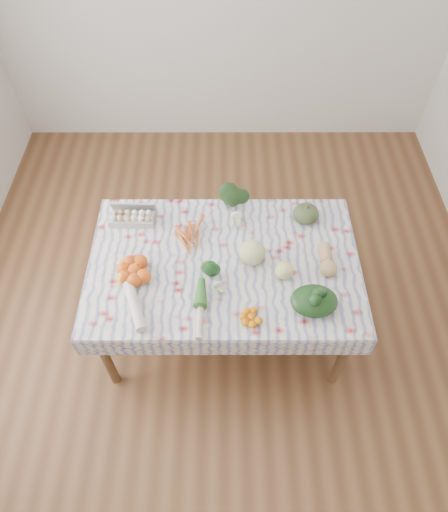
# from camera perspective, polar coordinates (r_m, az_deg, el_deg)

# --- Properties ---
(ground) EXTENTS (4.50, 4.50, 0.00)m
(ground) POSITION_cam_1_polar(r_m,az_deg,el_deg) (3.43, 0.00, -8.33)
(ground) COLOR brown
(ground) RESTS_ON ground
(dining_table) EXTENTS (1.60, 1.00, 0.75)m
(dining_table) POSITION_cam_1_polar(r_m,az_deg,el_deg) (2.85, 0.00, -1.72)
(dining_table) COLOR brown
(dining_table) RESTS_ON ground
(tablecloth) EXTENTS (1.66, 1.06, 0.01)m
(tablecloth) POSITION_cam_1_polar(r_m,az_deg,el_deg) (2.79, 0.00, -0.80)
(tablecloth) COLOR silver
(tablecloth) RESTS_ON dining_table
(egg_carton) EXTENTS (0.29, 0.12, 0.08)m
(egg_carton) POSITION_cam_1_polar(r_m,az_deg,el_deg) (3.02, -11.46, 4.60)
(egg_carton) COLOR #ACACA7
(egg_carton) RESTS_ON tablecloth
(carrot_bunch) EXTENTS (0.27, 0.25, 0.04)m
(carrot_bunch) POSITION_cam_1_polar(r_m,az_deg,el_deg) (2.90, -4.32, 2.67)
(carrot_bunch) COLOR orange
(carrot_bunch) RESTS_ON tablecloth
(kale_bunch) EXTENTS (0.20, 0.18, 0.16)m
(kale_bunch) POSITION_cam_1_polar(r_m,az_deg,el_deg) (2.98, 1.51, 6.32)
(kale_bunch) COLOR #1E3B18
(kale_bunch) RESTS_ON tablecloth
(kabocha_squash) EXTENTS (0.19, 0.19, 0.11)m
(kabocha_squash) POSITION_cam_1_polar(r_m,az_deg,el_deg) (3.01, 10.22, 5.25)
(kabocha_squash) COLOR #3D4D2A
(kabocha_squash) RESTS_ON tablecloth
(cabbage) EXTENTS (0.17, 0.17, 0.16)m
(cabbage) POSITION_cam_1_polar(r_m,az_deg,el_deg) (2.73, 3.55, 0.45)
(cabbage) COLOR #C3D687
(cabbage) RESTS_ON tablecloth
(butternut_squash) EXTENTS (0.11, 0.22, 0.10)m
(butternut_squash) POSITION_cam_1_polar(r_m,az_deg,el_deg) (2.80, 12.73, -0.42)
(butternut_squash) COLOR tan
(butternut_squash) RESTS_ON tablecloth
(orange_cluster) EXTENTS (0.34, 0.34, 0.09)m
(orange_cluster) POSITION_cam_1_polar(r_m,az_deg,el_deg) (2.74, -11.11, -1.77)
(orange_cluster) COLOR #E55714
(orange_cluster) RESTS_ON tablecloth
(broccoli) EXTENTS (0.17, 0.17, 0.10)m
(broccoli) POSITION_cam_1_polar(r_m,az_deg,el_deg) (2.66, -1.23, -2.73)
(broccoli) COLOR #1A451A
(broccoli) RESTS_ON tablecloth
(mandarin_cluster) EXTENTS (0.20, 0.20, 0.05)m
(mandarin_cluster) POSITION_cam_1_polar(r_m,az_deg,el_deg) (2.55, 3.44, -7.60)
(mandarin_cluster) COLOR orange
(mandarin_cluster) RESTS_ON tablecloth
(grapefruit) EXTENTS (0.12, 0.12, 0.11)m
(grapefruit) POSITION_cam_1_polar(r_m,az_deg,el_deg) (2.70, 7.52, -1.79)
(grapefruit) COLOR #D9DC77
(grapefruit) RESTS_ON tablecloth
(spinach_bag) EXTENTS (0.32, 0.28, 0.12)m
(spinach_bag) POSITION_cam_1_polar(r_m,az_deg,el_deg) (2.61, 11.20, -5.52)
(spinach_bag) COLOR black
(spinach_bag) RESTS_ON tablecloth
(daikon) EXTENTS (0.20, 0.42, 0.06)m
(daikon) POSITION_cam_1_polar(r_m,az_deg,el_deg) (2.65, -11.31, -5.37)
(daikon) COLOR silver
(daikon) RESTS_ON tablecloth
(leek) EXTENTS (0.05, 0.36, 0.04)m
(leek) POSITION_cam_1_polar(r_m,az_deg,el_deg) (2.58, -2.99, -6.69)
(leek) COLOR beige
(leek) RESTS_ON tablecloth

